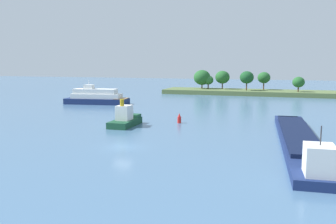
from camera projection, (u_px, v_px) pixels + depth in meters
ground_plane at (123, 147)px, 48.18m from camera, size 400.00×400.00×0.00m
treeline_island at (279, 89)px, 124.06m from camera, size 89.79×14.67×8.47m
tugboat at (125, 119)px, 64.12m from camera, size 3.74×8.50×4.92m
cargo_barge at (299, 139)px, 49.28m from camera, size 7.25×40.25×5.56m
white_riverboat at (97, 97)px, 97.57m from camera, size 17.84×7.14×6.64m
channel_buoy_red at (179, 119)px, 66.98m from camera, size 0.70×0.70×1.90m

